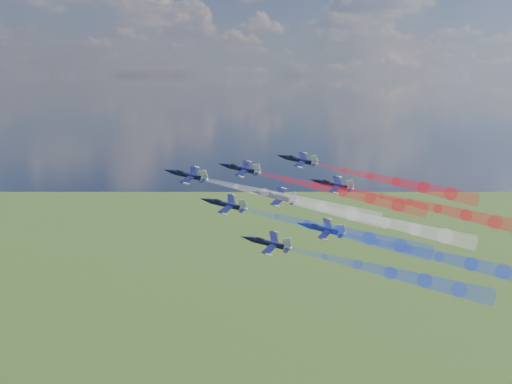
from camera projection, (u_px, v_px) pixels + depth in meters
jet_lead at (188, 175)px, 156.52m from camera, size 15.24×15.28×8.20m
trail_lead at (293, 200)px, 153.29m from camera, size 32.58×34.10×13.43m
jet_inner_left at (226, 205)px, 148.08m from camera, size 15.24×15.28×8.20m
trail_inner_left at (338, 231)px, 144.84m from camera, size 32.58×34.10×13.43m
jet_inner_right at (241, 169)px, 164.60m from camera, size 15.24×15.28×8.20m
trail_inner_right at (342, 192)px, 161.37m from camera, size 32.58×34.10×13.43m
jet_outer_left at (269, 243)px, 137.36m from camera, size 15.24×15.28×8.20m
trail_outer_left at (391, 273)px, 134.12m from camera, size 32.58×34.10×13.43m
jet_center_third at (276, 197)px, 154.50m from camera, size 15.24×15.28×8.20m
trail_center_third at (385, 222)px, 151.26m from camera, size 32.58×34.10×13.43m
jet_outer_right at (299, 160)px, 172.23m from camera, size 15.24×15.28×8.20m
trail_outer_right at (397, 182)px, 168.99m from camera, size 32.58×34.10×13.43m
jet_rear_left at (323, 229)px, 146.21m from camera, size 15.24×15.28×8.20m
trail_rear_left at (439, 257)px, 142.97m from camera, size 32.58×34.10×13.43m
jet_rear_right at (334, 185)px, 162.85m from camera, size 15.24×15.28×8.20m
trail_rear_right at (438, 208)px, 159.61m from camera, size 32.58×34.10×13.43m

